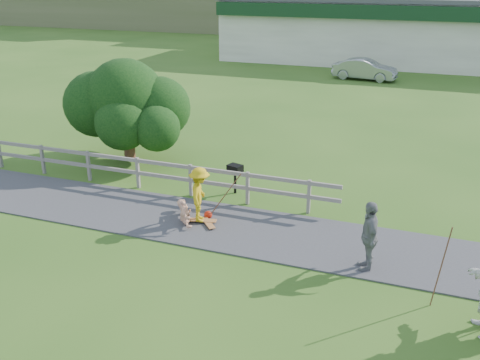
# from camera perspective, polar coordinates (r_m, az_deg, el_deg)

# --- Properties ---
(ground) EXTENTS (260.00, 260.00, 0.00)m
(ground) POSITION_cam_1_polar(r_m,az_deg,el_deg) (14.51, -3.61, -7.54)
(ground) COLOR #2C5317
(ground) RESTS_ON ground
(path) EXTENTS (34.00, 3.00, 0.04)m
(path) POSITION_cam_1_polar(r_m,az_deg,el_deg) (15.72, -1.41, -5.01)
(path) COLOR #343436
(path) RESTS_ON ground
(fence) EXTENTS (15.05, 0.10, 1.10)m
(fence) POSITION_cam_1_polar(r_m,az_deg,el_deg) (18.92, -12.48, 1.47)
(fence) COLOR #605A54
(fence) RESTS_ON ground
(strip_mall) EXTENTS (32.50, 10.75, 5.10)m
(strip_mall) POSITION_cam_1_polar(r_m,az_deg,el_deg) (46.73, 19.39, 14.84)
(strip_mall) COLOR beige
(strip_mall) RESTS_ON ground
(skater_rider) EXTENTS (0.90, 1.20, 1.65)m
(skater_rider) POSITION_cam_1_polar(r_m,az_deg,el_deg) (15.67, -4.30, -1.90)
(skater_rider) COLOR gold
(skater_rider) RESTS_ON ground
(skater_fallen) EXTENTS (1.48, 1.13, 0.56)m
(skater_fallen) POSITION_cam_1_polar(r_m,az_deg,el_deg) (16.11, -5.89, -3.42)
(skater_fallen) COLOR tan
(skater_fallen) RESTS_ON ground
(spectator_b) EXTENTS (0.74, 1.17, 1.85)m
(spectator_b) POSITION_cam_1_polar(r_m,az_deg,el_deg) (13.61, 13.59, -5.83)
(spectator_b) COLOR slate
(spectator_b) RESTS_ON ground
(car_silver) EXTENTS (4.44, 1.93, 1.42)m
(car_silver) POSITION_cam_1_polar(r_m,az_deg,el_deg) (38.30, 13.17, 11.42)
(car_silver) COLOR gray
(car_silver) RESTS_ON ground
(tree) EXTENTS (4.85, 4.85, 3.07)m
(tree) POSITION_cam_1_polar(r_m,az_deg,el_deg) (21.35, -11.92, 6.10)
(tree) COLOR black
(tree) RESTS_ON ground
(bbq) EXTENTS (0.55, 0.47, 1.01)m
(bbq) POSITION_cam_1_polar(r_m,az_deg,el_deg) (17.90, -0.52, 0.10)
(bbq) COLOR black
(bbq) RESTS_ON ground
(longboard_rider) EXTENTS (0.98, 0.44, 0.11)m
(longboard_rider) POSITION_cam_1_polar(r_m,az_deg,el_deg) (15.99, -4.23, -4.45)
(longboard_rider) COLOR #9A6532
(longboard_rider) RESTS_ON ground
(longboard_fallen) EXTENTS (0.68, 0.72, 0.09)m
(longboard_fallen) POSITION_cam_1_polar(r_m,az_deg,el_deg) (15.82, -3.40, -4.76)
(longboard_fallen) COLOR #9A6532
(longboard_fallen) RESTS_ON ground
(helmet) EXTENTS (0.25, 0.25, 0.25)m
(helmet) POSITION_cam_1_polar(r_m,az_deg,el_deg) (16.23, -3.42, -3.74)
(helmet) COLOR #A41D0B
(helmet) RESTS_ON ground
(pole_rider) EXTENTS (0.03, 0.03, 1.91)m
(pole_rider) POSITION_cam_1_polar(r_m,az_deg,el_deg) (15.74, -1.72, -1.24)
(pole_rider) COLOR brown
(pole_rider) RESTS_ON ground
(pole_spec_left) EXTENTS (0.03, 0.03, 2.01)m
(pole_spec_left) POSITION_cam_1_polar(r_m,az_deg,el_deg) (12.56, 20.65, -8.71)
(pole_spec_left) COLOR brown
(pole_spec_left) RESTS_ON ground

